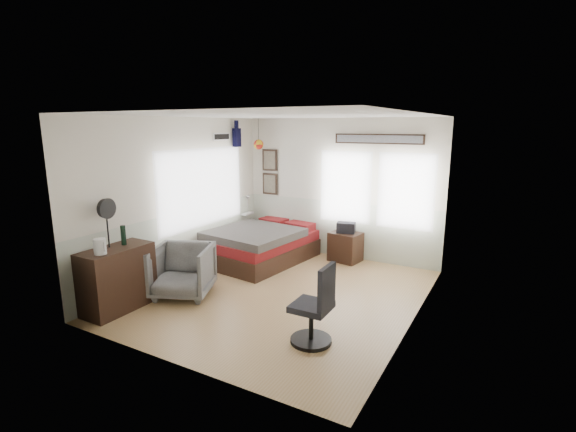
% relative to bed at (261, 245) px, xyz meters
% --- Properties ---
extents(ground_plane, '(4.00, 4.50, 0.01)m').
position_rel_bed_xyz_m(ground_plane, '(1.15, -1.22, -0.32)').
color(ground_plane, '#AE834D').
extents(room_shell, '(4.02, 4.52, 2.71)m').
position_rel_bed_xyz_m(room_shell, '(1.07, -1.03, 1.30)').
color(room_shell, silver).
rests_on(room_shell, ground_plane).
extents(wall_decor, '(3.55, 1.32, 1.44)m').
position_rel_bed_xyz_m(wall_decor, '(0.05, 0.74, 1.78)').
color(wall_decor, '#342218').
rests_on(wall_decor, room_shell).
extents(bed, '(1.66, 2.18, 0.65)m').
position_rel_bed_xyz_m(bed, '(0.00, 0.00, 0.00)').
color(bed, black).
rests_on(bed, ground_plane).
extents(dresser, '(0.48, 1.00, 0.90)m').
position_rel_bed_xyz_m(dresser, '(-0.59, -2.80, 0.13)').
color(dresser, black).
rests_on(dresser, ground_plane).
extents(armchair, '(1.11, 1.13, 0.78)m').
position_rel_bed_xyz_m(armchair, '(-0.14, -1.99, 0.08)').
color(armchair, gray).
rests_on(armchair, ground_plane).
extents(nightstand, '(0.63, 0.53, 0.56)m').
position_rel_bed_xyz_m(nightstand, '(1.41, 0.79, -0.04)').
color(nightstand, black).
rests_on(nightstand, ground_plane).
extents(task_chair, '(0.50, 0.50, 1.00)m').
position_rel_bed_xyz_m(task_chair, '(2.26, -2.32, 0.09)').
color(task_chair, black).
rests_on(task_chair, ground_plane).
extents(kettle, '(0.18, 0.16, 0.21)m').
position_rel_bed_xyz_m(kettle, '(-0.51, -3.08, 0.69)').
color(kettle, silver).
rests_on(kettle, dresser).
extents(bottle, '(0.07, 0.07, 0.28)m').
position_rel_bed_xyz_m(bottle, '(-0.61, -2.63, 0.72)').
color(bottle, black).
rests_on(bottle, dresser).
extents(stand_fan, '(0.10, 0.28, 0.69)m').
position_rel_bed_xyz_m(stand_fan, '(-0.67, -2.81, 1.12)').
color(stand_fan, black).
rests_on(stand_fan, dresser).
extents(black_bag, '(0.38, 0.29, 0.20)m').
position_rel_bed_xyz_m(black_bag, '(1.41, 0.79, 0.34)').
color(black_bag, black).
rests_on(black_bag, nightstand).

